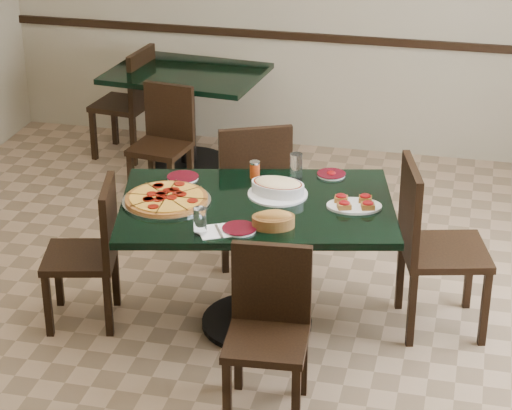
% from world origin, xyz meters
% --- Properties ---
extents(floor, '(5.50, 5.50, 0.00)m').
position_xyz_m(floor, '(0.00, 0.00, 0.00)').
color(floor, '#8D6F51').
rests_on(floor, ground).
extents(room_shell, '(5.50, 5.50, 5.50)m').
position_xyz_m(room_shell, '(1.02, 1.73, 1.17)').
color(room_shell, white).
rests_on(room_shell, floor).
extents(main_table, '(1.61, 1.23, 0.75)m').
position_xyz_m(main_table, '(0.13, 0.01, 0.57)').
color(main_table, black).
rests_on(main_table, floor).
extents(back_table, '(1.19, 0.92, 0.75)m').
position_xyz_m(back_table, '(-0.90, 2.15, 0.52)').
color(back_table, black).
rests_on(back_table, floor).
extents(chair_far, '(0.58, 0.58, 0.94)m').
position_xyz_m(chair_far, '(-0.06, 0.73, 0.53)').
color(chair_far, black).
rests_on(chair_far, floor).
extents(chair_near, '(0.42, 0.42, 0.83)m').
position_xyz_m(chair_near, '(0.35, -0.68, 0.46)').
color(chair_near, black).
rests_on(chair_near, floor).
extents(chair_right, '(0.55, 0.55, 0.97)m').
position_xyz_m(chair_right, '(1.04, 0.21, 0.55)').
color(chair_right, black).
rests_on(chair_right, floor).
extents(chair_left, '(0.47, 0.47, 0.83)m').
position_xyz_m(chair_left, '(-0.75, -0.14, 0.46)').
color(chair_left, black).
rests_on(chair_left, floor).
extents(back_chair_near, '(0.42, 0.42, 0.80)m').
position_xyz_m(back_chair_near, '(-0.91, 1.59, 0.44)').
color(back_chair_near, black).
rests_on(back_chair_near, floor).
extents(back_chair_left, '(0.45, 0.45, 0.87)m').
position_xyz_m(back_chair_left, '(-1.38, 2.22, 0.48)').
color(back_chair_left, black).
rests_on(back_chair_left, floor).
extents(pepperoni_pizza, '(0.47, 0.47, 0.04)m').
position_xyz_m(pepperoni_pizza, '(-0.34, -0.08, 0.77)').
color(pepperoni_pizza, silver).
rests_on(pepperoni_pizza, main_table).
extents(lasagna_casserole, '(0.33, 0.33, 0.09)m').
position_xyz_m(lasagna_casserole, '(0.22, 0.14, 0.80)').
color(lasagna_casserole, silver).
rests_on(lasagna_casserole, main_table).
extents(bread_basket, '(0.25, 0.21, 0.09)m').
position_xyz_m(bread_basket, '(0.28, -0.25, 0.79)').
color(bread_basket, brown).
rests_on(bread_basket, main_table).
extents(bruschetta_platter, '(0.32, 0.25, 0.05)m').
position_xyz_m(bruschetta_platter, '(0.64, 0.08, 0.77)').
color(bruschetta_platter, silver).
rests_on(bruschetta_platter, main_table).
extents(side_plate_near, '(0.18, 0.18, 0.02)m').
position_xyz_m(side_plate_near, '(0.12, -0.32, 0.76)').
color(side_plate_near, silver).
rests_on(side_plate_near, main_table).
extents(side_plate_far_r, '(0.16, 0.16, 0.03)m').
position_xyz_m(side_plate_far_r, '(0.46, 0.47, 0.76)').
color(side_plate_far_r, silver).
rests_on(side_plate_far_r, main_table).
extents(side_plate_far_l, '(0.18, 0.18, 0.02)m').
position_xyz_m(side_plate_far_l, '(-0.34, 0.23, 0.76)').
color(side_plate_far_l, silver).
rests_on(side_plate_far_l, main_table).
extents(napkin_setting, '(0.21, 0.21, 0.01)m').
position_xyz_m(napkin_setting, '(0.01, -0.37, 0.75)').
color(napkin_setting, white).
rests_on(napkin_setting, main_table).
extents(water_glass_a, '(0.07, 0.07, 0.15)m').
position_xyz_m(water_glass_a, '(0.27, 0.38, 0.82)').
color(water_glass_a, white).
rests_on(water_glass_a, main_table).
extents(water_glass_b, '(0.07, 0.07, 0.14)m').
position_xyz_m(water_glass_b, '(-0.06, -0.41, 0.82)').
color(water_glass_b, white).
rests_on(water_glass_b, main_table).
extents(pepper_shaker, '(0.06, 0.06, 0.10)m').
position_xyz_m(pepper_shaker, '(0.04, 0.34, 0.80)').
color(pepper_shaker, '#C13B14').
rests_on(pepper_shaker, main_table).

